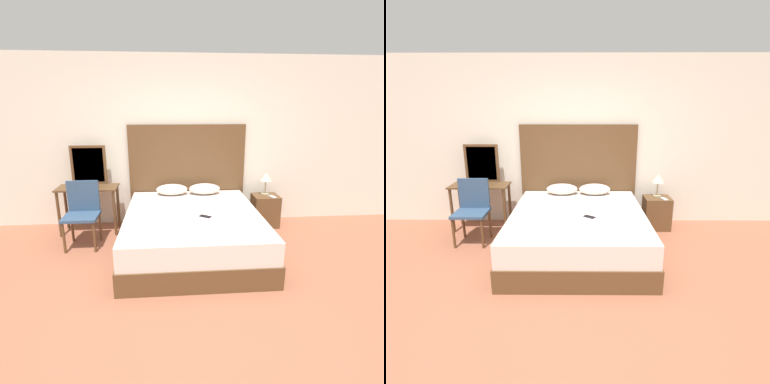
% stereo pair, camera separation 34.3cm
% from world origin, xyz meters
% --- Properties ---
extents(ground_plane, '(16.00, 16.00, 0.00)m').
position_xyz_m(ground_plane, '(0.00, 0.00, 0.00)').
color(ground_plane, '#9E5B42').
extents(wall_back, '(10.00, 0.06, 2.70)m').
position_xyz_m(wall_back, '(0.00, 2.32, 1.35)').
color(wall_back, silver).
rests_on(wall_back, ground_plane).
extents(bed, '(1.80, 2.10, 0.55)m').
position_xyz_m(bed, '(0.10, 1.17, 0.27)').
color(bed, brown).
rests_on(bed, ground_plane).
extents(headboard, '(1.89, 0.05, 1.64)m').
position_xyz_m(headboard, '(0.10, 2.25, 0.82)').
color(headboard, brown).
rests_on(headboard, ground_plane).
extents(pillow_left, '(0.50, 0.30, 0.17)m').
position_xyz_m(pillow_left, '(-0.16, 2.02, 0.64)').
color(pillow_left, silver).
rests_on(pillow_left, bed).
extents(pillow_right, '(0.50, 0.30, 0.17)m').
position_xyz_m(pillow_right, '(0.36, 2.02, 0.64)').
color(pillow_right, silver).
rests_on(pillow_right, bed).
extents(phone_on_bed, '(0.16, 0.14, 0.01)m').
position_xyz_m(phone_on_bed, '(0.25, 0.98, 0.56)').
color(phone_on_bed, black).
rests_on(phone_on_bed, bed).
extents(nightstand, '(0.41, 0.37, 0.52)m').
position_xyz_m(nightstand, '(1.37, 1.97, 0.26)').
color(nightstand, brown).
rests_on(nightstand, ground_plane).
extents(table_lamp, '(0.20, 0.20, 0.37)m').
position_xyz_m(table_lamp, '(1.37, 2.04, 0.79)').
color(table_lamp, tan).
rests_on(table_lamp, nightstand).
extents(phone_on_nightstand, '(0.11, 0.16, 0.01)m').
position_xyz_m(phone_on_nightstand, '(1.44, 1.88, 0.52)').
color(phone_on_nightstand, '#B7B7BC').
rests_on(phone_on_nightstand, nightstand).
extents(vanity_desk, '(0.90, 0.42, 0.73)m').
position_xyz_m(vanity_desk, '(-1.45, 1.93, 0.59)').
color(vanity_desk, brown).
rests_on(vanity_desk, ground_plane).
extents(vanity_mirror, '(0.54, 0.03, 0.61)m').
position_xyz_m(vanity_mirror, '(-1.45, 2.11, 1.04)').
color(vanity_mirror, brown).
rests_on(vanity_mirror, vanity_desk).
extents(chair, '(0.46, 0.43, 0.92)m').
position_xyz_m(chair, '(-1.43, 1.48, 0.53)').
color(chair, '#334C6B').
rests_on(chair, ground_plane).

